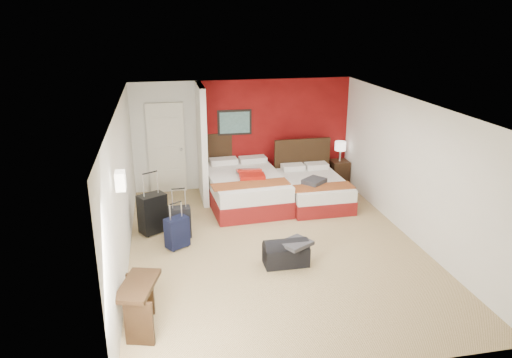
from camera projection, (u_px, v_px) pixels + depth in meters
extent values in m
plane|color=tan|center=(275.00, 246.00, 8.55)|extent=(6.50, 6.50, 0.00)
cube|color=silver|center=(243.00, 134.00, 11.16)|extent=(5.00, 0.04, 2.50)
cube|color=silver|center=(122.00, 189.00, 7.68)|extent=(0.04, 6.50, 2.50)
cube|color=black|center=(235.00, 122.00, 10.97)|extent=(0.78, 0.03, 0.58)
cube|color=white|center=(120.00, 181.00, 6.10)|extent=(0.12, 0.20, 0.24)
cube|color=maroon|center=(275.00, 133.00, 11.28)|extent=(3.50, 0.04, 2.50)
cube|color=silver|center=(202.00, 143.00, 10.38)|extent=(0.12, 1.20, 2.50)
cube|color=silver|center=(167.00, 148.00, 10.86)|extent=(0.82, 0.06, 2.05)
cube|color=silver|center=(245.00, 189.00, 10.37)|extent=(1.67, 2.28, 0.65)
cube|color=silver|center=(314.00, 191.00, 10.44)|extent=(1.29, 1.81, 0.54)
cube|color=#9E160D|center=(250.00, 174.00, 10.18)|extent=(0.56, 0.75, 0.09)
cube|color=#3A3A3F|center=(314.00, 181.00, 10.04)|extent=(0.57, 0.56, 0.11)
cube|color=black|center=(339.00, 172.00, 11.59)|extent=(0.42, 0.42, 0.58)
cylinder|color=white|center=(340.00, 151.00, 11.42)|extent=(0.35, 0.35, 0.47)
cube|color=black|center=(153.00, 215.00, 8.97)|extent=(0.57, 0.51, 0.73)
cube|color=black|center=(180.00, 224.00, 8.78)|extent=(0.39, 0.25, 0.57)
cube|color=black|center=(177.00, 234.00, 8.41)|extent=(0.45, 0.41, 0.54)
cube|color=black|center=(286.00, 254.00, 7.88)|extent=(0.72, 0.38, 0.36)
cube|color=#3A3A3F|center=(296.00, 243.00, 7.79)|extent=(0.60, 0.57, 0.06)
cube|color=black|center=(140.00, 306.00, 6.23)|extent=(0.60, 0.88, 0.66)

